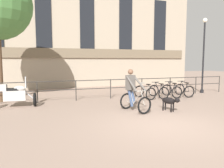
{
  "coord_description": "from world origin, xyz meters",
  "views": [
    {
      "loc": [
        -3.78,
        -5.85,
        2.03
      ],
      "look_at": [
        -0.74,
        2.86,
        1.05
      ],
      "focal_mm": 35.0,
      "sensor_mm": 36.0,
      "label": 1
    }
  ],
  "objects_px": {
    "parked_bicycle_near_lamp": "(145,92)",
    "street_lamp": "(204,52)",
    "dog": "(170,101)",
    "parked_motorcycle": "(15,95)",
    "cyclist_with_bike": "(133,92)",
    "parked_bicycle_mid_right": "(172,91)",
    "parked_bicycle_far_end": "(184,90)",
    "parked_bicycle_mid_left": "(159,91)"
  },
  "relations": [
    {
      "from": "dog",
      "to": "parked_motorcycle",
      "type": "distance_m",
      "value": 6.63
    },
    {
      "from": "street_lamp",
      "to": "parked_bicycle_mid_left",
      "type": "bearing_deg",
      "value": -168.61
    },
    {
      "from": "cyclist_with_bike",
      "to": "parked_bicycle_mid_right",
      "type": "height_order",
      "value": "cyclist_with_bike"
    },
    {
      "from": "parked_bicycle_near_lamp",
      "to": "street_lamp",
      "type": "height_order",
      "value": "street_lamp"
    },
    {
      "from": "dog",
      "to": "parked_bicycle_near_lamp",
      "type": "bearing_deg",
      "value": 60.82
    },
    {
      "from": "parked_bicycle_near_lamp",
      "to": "parked_bicycle_far_end",
      "type": "distance_m",
      "value": 2.53
    },
    {
      "from": "dog",
      "to": "parked_motorcycle",
      "type": "height_order",
      "value": "parked_motorcycle"
    },
    {
      "from": "parked_bicycle_far_end",
      "to": "dog",
      "type": "bearing_deg",
      "value": 52.94
    },
    {
      "from": "parked_bicycle_near_lamp",
      "to": "street_lamp",
      "type": "bearing_deg",
      "value": -179.57
    },
    {
      "from": "parked_bicycle_mid_right",
      "to": "parked_bicycle_far_end",
      "type": "relative_size",
      "value": 0.96
    },
    {
      "from": "cyclist_with_bike",
      "to": "parked_motorcycle",
      "type": "distance_m",
      "value": 5.15
    },
    {
      "from": "parked_bicycle_mid_left",
      "to": "parked_bicycle_mid_right",
      "type": "xyz_separation_m",
      "value": [
        0.84,
        0.0,
        0.0
      ]
    },
    {
      "from": "cyclist_with_bike",
      "to": "dog",
      "type": "height_order",
      "value": "cyclist_with_bike"
    },
    {
      "from": "parked_motorcycle",
      "to": "parked_bicycle_far_end",
      "type": "xyz_separation_m",
      "value": [
        8.96,
        0.11,
        -0.2
      ]
    },
    {
      "from": "dog",
      "to": "street_lamp",
      "type": "distance_m",
      "value": 6.56
    },
    {
      "from": "cyclist_with_bike",
      "to": "parked_bicycle_near_lamp",
      "type": "height_order",
      "value": "cyclist_with_bike"
    },
    {
      "from": "cyclist_with_bike",
      "to": "street_lamp",
      "type": "height_order",
      "value": "street_lamp"
    },
    {
      "from": "dog",
      "to": "parked_bicycle_far_end",
      "type": "xyz_separation_m",
      "value": [
        2.99,
        3.02,
        -0.07
      ]
    },
    {
      "from": "parked_bicycle_mid_right",
      "to": "street_lamp",
      "type": "xyz_separation_m",
      "value": [
        2.77,
        0.73,
        2.25
      ]
    },
    {
      "from": "street_lamp",
      "to": "cyclist_with_bike",
      "type": "bearing_deg",
      "value": -153.36
    },
    {
      "from": "parked_bicycle_near_lamp",
      "to": "parked_bicycle_mid_left",
      "type": "distance_m",
      "value": 0.84
    },
    {
      "from": "parked_bicycle_near_lamp",
      "to": "parked_bicycle_mid_right",
      "type": "xyz_separation_m",
      "value": [
        1.69,
        -0.0,
        -0.0
      ]
    },
    {
      "from": "parked_bicycle_mid_right",
      "to": "street_lamp",
      "type": "distance_m",
      "value": 3.64
    },
    {
      "from": "parked_bicycle_near_lamp",
      "to": "street_lamp",
      "type": "relative_size",
      "value": 0.26
    },
    {
      "from": "cyclist_with_bike",
      "to": "street_lamp",
      "type": "bearing_deg",
      "value": 11.48
    },
    {
      "from": "parked_motorcycle",
      "to": "parked_bicycle_mid_left",
      "type": "bearing_deg",
      "value": -86.27
    },
    {
      "from": "parked_bicycle_mid_right",
      "to": "street_lamp",
      "type": "bearing_deg",
      "value": -162.78
    },
    {
      "from": "parked_motorcycle",
      "to": "parked_bicycle_mid_left",
      "type": "xyz_separation_m",
      "value": [
        7.27,
        0.11,
        -0.2
      ]
    },
    {
      "from": "dog",
      "to": "street_lamp",
      "type": "xyz_separation_m",
      "value": [
        4.92,
        3.74,
        2.18
      ]
    },
    {
      "from": "dog",
      "to": "parked_bicycle_mid_right",
      "type": "relative_size",
      "value": 0.86
    },
    {
      "from": "parked_bicycle_far_end",
      "to": "cyclist_with_bike",
      "type": "bearing_deg",
      "value": 36.81
    },
    {
      "from": "parked_bicycle_mid_right",
      "to": "street_lamp",
      "type": "relative_size",
      "value": 0.24
    },
    {
      "from": "parked_motorcycle",
      "to": "parked_bicycle_far_end",
      "type": "distance_m",
      "value": 8.96
    },
    {
      "from": "parked_bicycle_near_lamp",
      "to": "parked_motorcycle",
      "type": "bearing_deg",
      "value": -7.83
    },
    {
      "from": "parked_bicycle_mid_right",
      "to": "street_lamp",
      "type": "height_order",
      "value": "street_lamp"
    },
    {
      "from": "parked_motorcycle",
      "to": "parked_bicycle_mid_right",
      "type": "relative_size",
      "value": 1.56
    },
    {
      "from": "cyclist_with_bike",
      "to": "dog",
      "type": "bearing_deg",
      "value": -38.8
    },
    {
      "from": "parked_bicycle_far_end",
      "to": "street_lamp",
      "type": "xyz_separation_m",
      "value": [
        1.93,
        0.73,
        2.25
      ]
    },
    {
      "from": "parked_bicycle_mid_left",
      "to": "parked_bicycle_far_end",
      "type": "distance_m",
      "value": 1.69
    },
    {
      "from": "cyclist_with_bike",
      "to": "parked_bicycle_mid_right",
      "type": "distance_m",
      "value": 4.28
    },
    {
      "from": "parked_bicycle_mid_left",
      "to": "parked_bicycle_mid_right",
      "type": "distance_m",
      "value": 0.84
    },
    {
      "from": "parked_bicycle_mid_right",
      "to": "parked_bicycle_far_end",
      "type": "xyz_separation_m",
      "value": [
        0.84,
        0.0,
        0.0
      ]
    }
  ]
}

